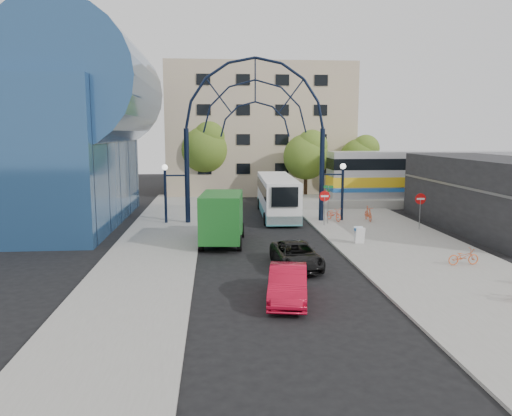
{
  "coord_description": "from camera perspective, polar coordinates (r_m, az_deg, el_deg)",
  "views": [
    {
      "loc": [
        -3.01,
        -22.65,
        6.68
      ],
      "look_at": [
        -0.61,
        6.0,
        2.34
      ],
      "focal_mm": 35.0,
      "sensor_mm": 36.0,
      "label": 1
    }
  ],
  "objects": [
    {
      "name": "do_not_enter_sign",
      "position": [
        35.84,
        18.27,
        0.61
      ],
      "size": [
        0.76,
        0.07,
        2.48
      ],
      "color": "slate",
      "rests_on": "sidewalk_east"
    },
    {
      "name": "sidewalk_east",
      "position": [
        29.59,
        17.26,
        -4.73
      ],
      "size": [
        8.0,
        56.0,
        0.12
      ],
      "primitive_type": "cube",
      "color": "gray",
      "rests_on": "ground"
    },
    {
      "name": "tree_north_b",
      "position": [
        52.61,
        -5.77,
        7.01
      ],
      "size": [
        5.12,
        5.12,
        8.0
      ],
      "color": "#382314",
      "rests_on": "ground"
    },
    {
      "name": "commercial_block_east",
      "position": [
        38.01,
        25.27,
        1.45
      ],
      "size": [
        6.0,
        16.0,
        5.0
      ],
      "primitive_type": "cube",
      "color": "black",
      "rests_on": "ground"
    },
    {
      "name": "bike_near_a",
      "position": [
        38.06,
        8.88,
        -0.69
      ],
      "size": [
        1.25,
        1.97,
        0.98
      ],
      "primitive_type": "imported",
      "rotation": [
        0.0,
        0.0,
        0.35
      ],
      "color": "#F95B31",
      "rests_on": "sidewalk_east"
    },
    {
      "name": "red_sedan",
      "position": [
        20.19,
        3.67,
        -8.66
      ],
      "size": [
        2.16,
        4.44,
        1.4
      ],
      "primitive_type": "imported",
      "rotation": [
        0.0,
        0.0,
        -0.16
      ],
      "color": "#B80B25",
      "rests_on": "ground"
    },
    {
      "name": "bike_near_b",
      "position": [
        38.44,
        12.71,
        -0.63
      ],
      "size": [
        0.57,
        1.83,
        1.09
      ],
      "primitive_type": "imported",
      "rotation": [
        0.0,
        0.0,
        -0.03
      ],
      "color": "#DC542C",
      "rests_on": "sidewalk_east"
    },
    {
      "name": "transit_hall",
      "position": [
        39.61,
        -23.1,
        7.94
      ],
      "size": [
        16.5,
        18.0,
        14.5
      ],
      "color": "navy",
      "rests_on": "ground"
    },
    {
      "name": "city_bus",
      "position": [
        40.41,
        2.42,
        1.44
      ],
      "size": [
        3.02,
        11.63,
        3.17
      ],
      "rotation": [
        0.0,
        0.0,
        -0.03
      ],
      "color": "white",
      "rests_on": "ground"
    },
    {
      "name": "plaza_west",
      "position": [
        29.62,
        -11.46,
        -4.5
      ],
      "size": [
        5.0,
        50.0,
        0.12
      ],
      "primitive_type": "cube",
      "color": "gray",
      "rests_on": "ground"
    },
    {
      "name": "train_car",
      "position": [
        50.38,
        22.46,
        3.64
      ],
      "size": [
        25.1,
        3.05,
        4.2
      ],
      "color": "#B7B7BC",
      "rests_on": "train_platform"
    },
    {
      "name": "street_name_sign",
      "position": [
        36.48,
        8.26,
        1.34
      ],
      "size": [
        0.7,
        0.7,
        2.8
      ],
      "color": "slate",
      "rests_on": "sidewalk_east"
    },
    {
      "name": "black_suv",
      "position": [
        25.09,
        4.64,
        -5.39
      ],
      "size": [
        2.34,
        4.65,
        1.26
      ],
      "primitive_type": "imported",
      "rotation": [
        0.0,
        0.0,
        0.05
      ],
      "color": "black",
      "rests_on": "ground"
    },
    {
      "name": "sandwich_board",
      "position": [
        30.48,
        11.73,
        -2.83
      ],
      "size": [
        0.55,
        0.61,
        0.99
      ],
      "color": "white",
      "rests_on": "sidewalk_east"
    },
    {
      "name": "tree_north_a",
      "position": [
        49.48,
        5.89,
        6.14
      ],
      "size": [
        4.48,
        4.48,
        7.0
      ],
      "color": "#382314",
      "rests_on": "ground"
    },
    {
      "name": "stop_sign",
      "position": [
        35.83,
        7.85,
        0.99
      ],
      "size": [
        0.8,
        0.07,
        2.5
      ],
      "color": "slate",
      "rests_on": "sidewalk_east"
    },
    {
      "name": "bike_far_a",
      "position": [
        27.14,
        22.62,
        -5.16
      ],
      "size": [
        1.62,
        0.64,
        0.84
      ],
      "primitive_type": "imported",
      "rotation": [
        0.0,
        0.0,
        1.62
      ],
      "color": "#D95D2B",
      "rests_on": "sidewalk_east"
    },
    {
      "name": "tree_north_c",
      "position": [
        52.85,
        11.92,
        5.8
      ],
      "size": [
        4.16,
        4.16,
        6.5
      ],
      "color": "#382314",
      "rests_on": "ground"
    },
    {
      "name": "gateway_arch",
      "position": [
        36.83,
        -0.09,
        11.51
      ],
      "size": [
        13.64,
        0.44,
        12.1
      ],
      "color": "black",
      "rests_on": "ground"
    },
    {
      "name": "green_truck",
      "position": [
        30.3,
        -3.82,
        -1.12
      ],
      "size": [
        2.88,
        6.45,
        3.16
      ],
      "rotation": [
        0.0,
        0.0,
        -0.09
      ],
      "color": "black",
      "rests_on": "ground"
    },
    {
      "name": "ground",
      "position": [
        23.81,
        2.69,
        -7.72
      ],
      "size": [
        120.0,
        120.0,
        0.0
      ],
      "primitive_type": "plane",
      "color": "black",
      "rests_on": "ground"
    },
    {
      "name": "apartment_block",
      "position": [
        57.84,
        0.19,
        8.91
      ],
      "size": [
        20.0,
        12.1,
        14.0
      ],
      "color": "#CDB88E",
      "rests_on": "ground"
    },
    {
      "name": "train_platform",
      "position": [
        50.62,
        22.3,
        0.82
      ],
      "size": [
        32.0,
        5.0,
        0.8
      ],
      "primitive_type": "cube",
      "color": "gray",
      "rests_on": "ground"
    }
  ]
}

